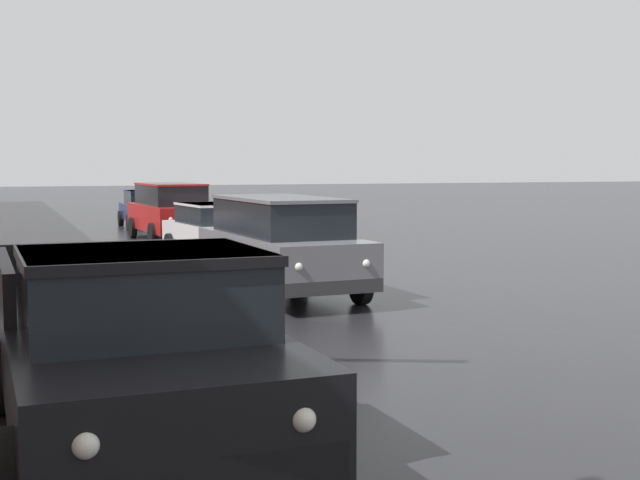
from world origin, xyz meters
TOP-DOWN VIEW (x-y plane):
  - snow_bank_near_corner_right at (4.64, 21.78)m, footprint 2.51×1.26m
  - snow_bank_far_right_pile at (4.82, 30.70)m, footprint 2.74×1.34m
  - pickup_truck_black_approaching_near_lane at (-2.26, 6.97)m, footprint 2.33×5.05m
  - suv_grey_parked_kerbside_close at (1.58, 14.72)m, footprint 2.19×4.80m
  - sedan_white_parked_kerbside_mid at (1.95, 21.22)m, footprint 2.17×4.37m
  - suv_red_parked_far_down_block at (1.89, 26.95)m, footprint 2.24×4.77m
  - sedan_darkblue_queued_behind_truck at (2.10, 32.94)m, footprint 1.89×4.18m

SIDE VIEW (x-z plane):
  - snow_bank_far_right_pile at x=4.82m, z-range 0.00..0.54m
  - snow_bank_near_corner_right at x=4.64m, z-range -0.06..0.64m
  - sedan_darkblue_queued_behind_truck at x=2.10m, z-range 0.04..1.46m
  - sedan_white_parked_kerbside_mid at x=1.95m, z-range 0.04..1.46m
  - pickup_truck_black_approaching_near_lane at x=-2.26m, z-range 0.00..1.76m
  - suv_red_parked_far_down_block at x=1.89m, z-range 0.08..1.90m
  - suv_grey_parked_kerbside_close at x=1.58m, z-range 0.08..1.90m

